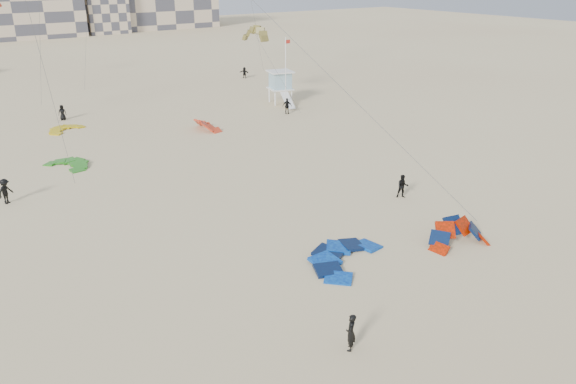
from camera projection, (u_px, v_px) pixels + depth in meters
ground at (311, 310)px, 27.35m from camera, size 320.00×320.00×0.00m
kite_ground_blue at (345, 260)px, 31.97m from camera, size 6.80×6.91×1.13m
kite_ground_orange at (458, 245)px, 33.74m from camera, size 4.59×4.59×3.93m
kite_ground_green at (68, 166)px, 47.04m from camera, size 5.24×5.11×1.06m
kite_ground_red_far at (208, 129)px, 57.68m from camera, size 3.90×3.73×3.25m
kite_ground_yellow at (66, 130)px, 57.32m from camera, size 4.82×4.91×0.78m
kitesurfer_main at (351, 332)px, 24.19m from camera, size 0.75×0.74×1.75m
kitesurfer_b at (403, 186)px, 40.32m from camera, size 1.06×1.01×1.72m
kitesurfer_c at (6, 191)px, 39.29m from camera, size 1.36×1.24×1.83m
kitesurfer_d at (287, 106)px, 63.37m from camera, size 1.08×1.03×1.80m
kitesurfer_e at (62, 113)px, 60.85m from camera, size 0.95×0.79×1.66m
kitesurfer_f at (244, 73)px, 83.85m from camera, size 1.16×1.56×1.64m
kite_fly_olive at (255, 35)px, 66.54m from camera, size 4.36×13.17×8.40m
lifeguard_tower_near at (280, 87)px, 67.98m from camera, size 3.36×5.69×3.92m
flagpole at (286, 72)px, 64.31m from camera, size 0.67×0.10×8.20m
condo_mid at (5, 11)px, 129.20m from camera, size 32.00×16.00×12.00m
condo_fill_right at (103, 12)px, 139.77m from camera, size 10.00×10.00×10.00m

